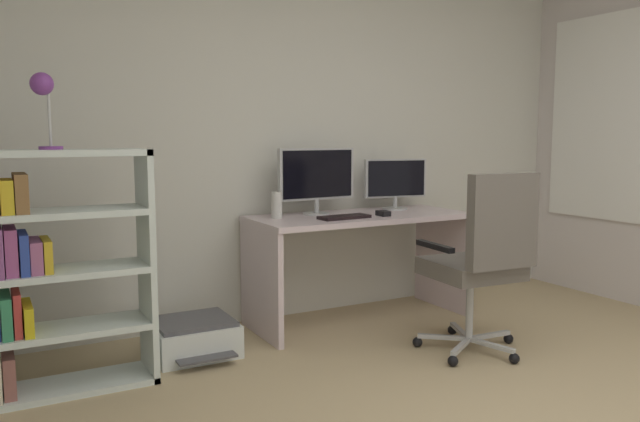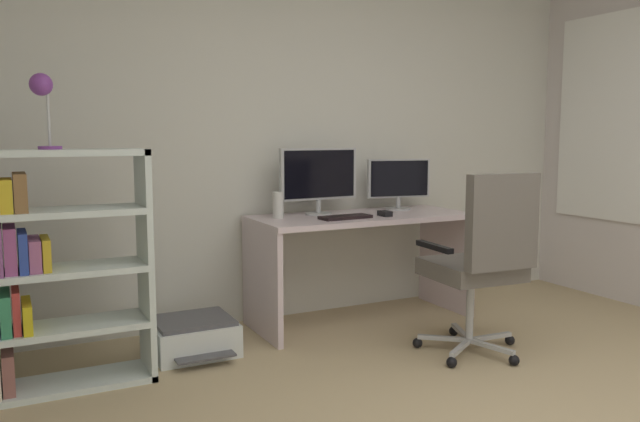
{
  "view_description": "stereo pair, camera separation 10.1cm",
  "coord_description": "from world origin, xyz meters",
  "px_view_note": "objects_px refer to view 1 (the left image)",
  "views": [
    {
      "loc": [
        -1.97,
        -1.38,
        1.27
      ],
      "look_at": [
        -0.2,
        1.91,
        0.82
      ],
      "focal_mm": 35.39,
      "sensor_mm": 36.0,
      "label": 1
    },
    {
      "loc": [
        -1.89,
        -1.43,
        1.27
      ],
      "look_at": [
        -0.2,
        1.91,
        0.82
      ],
      "focal_mm": 35.39,
      "sensor_mm": 36.0,
      "label": 2
    }
  ],
  "objects_px": {
    "computer_mouse": "(383,213)",
    "office_chair": "(482,256)",
    "desk_lamp": "(43,94)",
    "printer": "(194,337)",
    "keyboard": "(344,217)",
    "monitor_secondary": "(395,180)",
    "desktop_speaker": "(277,205)",
    "monitor_main": "(317,176)",
    "bookshelf": "(38,272)",
    "desk": "(359,242)"
  },
  "relations": [
    {
      "from": "monitor_main",
      "to": "bookshelf",
      "type": "height_order",
      "value": "bookshelf"
    },
    {
      "from": "monitor_secondary",
      "to": "desk_lamp",
      "type": "distance_m",
      "value": 2.44
    },
    {
      "from": "keyboard",
      "to": "office_chair",
      "type": "relative_size",
      "value": 0.32
    },
    {
      "from": "office_chair",
      "to": "printer",
      "type": "relative_size",
      "value": 2.15
    },
    {
      "from": "keyboard",
      "to": "desk_lamp",
      "type": "height_order",
      "value": "desk_lamp"
    },
    {
      "from": "keyboard",
      "to": "desk_lamp",
      "type": "relative_size",
      "value": 0.94
    },
    {
      "from": "keyboard",
      "to": "desk_lamp",
      "type": "distance_m",
      "value": 1.91
    },
    {
      "from": "computer_mouse",
      "to": "desktop_speaker",
      "type": "xyz_separation_m",
      "value": [
        -0.67,
        0.22,
        0.07
      ]
    },
    {
      "from": "desk",
      "to": "monitor_secondary",
      "type": "relative_size",
      "value": 3.14
    },
    {
      "from": "desktop_speaker",
      "to": "desk_lamp",
      "type": "xyz_separation_m",
      "value": [
        -1.38,
        -0.41,
        0.64
      ]
    },
    {
      "from": "keyboard",
      "to": "desk",
      "type": "bearing_deg",
      "value": 31.09
    },
    {
      "from": "keyboard",
      "to": "printer",
      "type": "distance_m",
      "value": 1.2
    },
    {
      "from": "keyboard",
      "to": "printer",
      "type": "xyz_separation_m",
      "value": [
        -1.01,
        0.0,
        -0.64
      ]
    },
    {
      "from": "monitor_main",
      "to": "keyboard",
      "type": "bearing_deg",
      "value": -77.69
    },
    {
      "from": "monitor_secondary",
      "to": "office_chair",
      "type": "height_order",
      "value": "monitor_secondary"
    },
    {
      "from": "keyboard",
      "to": "printer",
      "type": "relative_size",
      "value": 0.69
    },
    {
      "from": "bookshelf",
      "to": "computer_mouse",
      "type": "bearing_deg",
      "value": 4.97
    },
    {
      "from": "desk",
      "to": "desk_lamp",
      "type": "bearing_deg",
      "value": -170.55
    },
    {
      "from": "desktop_speaker",
      "to": "monitor_main",
      "type": "bearing_deg",
      "value": 8.53
    },
    {
      "from": "computer_mouse",
      "to": "printer",
      "type": "height_order",
      "value": "computer_mouse"
    },
    {
      "from": "desk",
      "to": "computer_mouse",
      "type": "distance_m",
      "value": 0.27
    },
    {
      "from": "keyboard",
      "to": "desk_lamp",
      "type": "xyz_separation_m",
      "value": [
        -1.76,
        -0.19,
        0.72
      ]
    },
    {
      "from": "monitor_main",
      "to": "printer",
      "type": "relative_size",
      "value": 1.16
    },
    {
      "from": "monitor_main",
      "to": "office_chair",
      "type": "distance_m",
      "value": 1.24
    },
    {
      "from": "monitor_secondary",
      "to": "computer_mouse",
      "type": "relative_size",
      "value": 4.72
    },
    {
      "from": "computer_mouse",
      "to": "desk_lamp",
      "type": "relative_size",
      "value": 0.28
    },
    {
      "from": "desktop_speaker",
      "to": "printer",
      "type": "height_order",
      "value": "desktop_speaker"
    },
    {
      "from": "desktop_speaker",
      "to": "bookshelf",
      "type": "xyz_separation_m",
      "value": [
        -1.45,
        -0.41,
        -0.21
      ]
    },
    {
      "from": "computer_mouse",
      "to": "keyboard",
      "type": "bearing_deg",
      "value": 179.17
    },
    {
      "from": "desk",
      "to": "bookshelf",
      "type": "height_order",
      "value": "bookshelf"
    },
    {
      "from": "desktop_speaker",
      "to": "desk_lamp",
      "type": "distance_m",
      "value": 1.58
    },
    {
      "from": "computer_mouse",
      "to": "office_chair",
      "type": "bearing_deg",
      "value": -79.38
    },
    {
      "from": "monitor_main",
      "to": "monitor_secondary",
      "type": "relative_size",
      "value": 1.22
    },
    {
      "from": "keyboard",
      "to": "office_chair",
      "type": "distance_m",
      "value": 0.92
    },
    {
      "from": "desk",
      "to": "office_chair",
      "type": "xyz_separation_m",
      "value": [
        0.24,
        -0.93,
        0.05
      ]
    },
    {
      "from": "keyboard",
      "to": "computer_mouse",
      "type": "distance_m",
      "value": 0.3
    },
    {
      "from": "keyboard",
      "to": "computer_mouse",
      "type": "bearing_deg",
      "value": -4.58
    },
    {
      "from": "computer_mouse",
      "to": "desk",
      "type": "bearing_deg",
      "value": 124.89
    },
    {
      "from": "office_chair",
      "to": "monitor_main",
      "type": "bearing_deg",
      "value": 115.07
    },
    {
      "from": "desktop_speaker",
      "to": "computer_mouse",
      "type": "bearing_deg",
      "value": -18.52
    },
    {
      "from": "monitor_main",
      "to": "desktop_speaker",
      "type": "height_order",
      "value": "monitor_main"
    },
    {
      "from": "keyboard",
      "to": "bookshelf",
      "type": "relative_size",
      "value": 0.28
    },
    {
      "from": "keyboard",
      "to": "office_chair",
      "type": "xyz_separation_m",
      "value": [
        0.44,
        -0.8,
        -0.16
      ]
    },
    {
      "from": "computer_mouse",
      "to": "desktop_speaker",
      "type": "bearing_deg",
      "value": 161.79
    },
    {
      "from": "bookshelf",
      "to": "desk_lamp",
      "type": "relative_size",
      "value": 3.32
    },
    {
      "from": "monitor_secondary",
      "to": "printer",
      "type": "xyz_separation_m",
      "value": [
        -1.59,
        -0.26,
        -0.84
      ]
    },
    {
      "from": "desk",
      "to": "computer_mouse",
      "type": "height_order",
      "value": "computer_mouse"
    },
    {
      "from": "desk",
      "to": "keyboard",
      "type": "distance_m",
      "value": 0.31
    },
    {
      "from": "desk_lamp",
      "to": "printer",
      "type": "xyz_separation_m",
      "value": [
        0.75,
        0.19,
        -1.36
      ]
    },
    {
      "from": "desktop_speaker",
      "to": "office_chair",
      "type": "relative_size",
      "value": 0.16
    }
  ]
}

